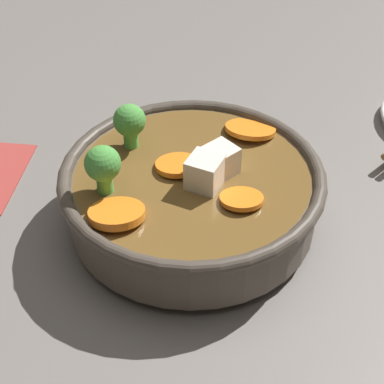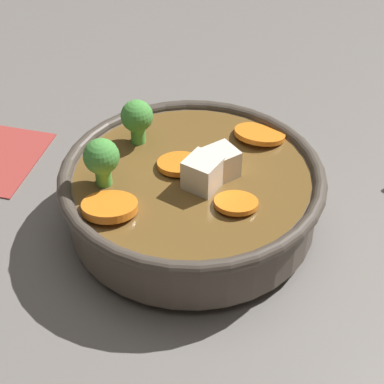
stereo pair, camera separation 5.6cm
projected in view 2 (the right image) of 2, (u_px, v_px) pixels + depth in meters
name	position (u px, v px, depth m)	size (l,w,h in m)	color
ground_plane	(192.00, 224.00, 0.58)	(3.00, 3.00, 0.00)	slate
stirfry_bowl	(191.00, 190.00, 0.56)	(0.23, 0.23, 0.10)	#51473D
napkin	(0.00, 159.00, 0.66)	(0.13, 0.11, 0.00)	#A33833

